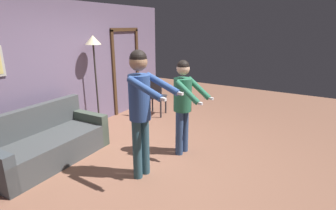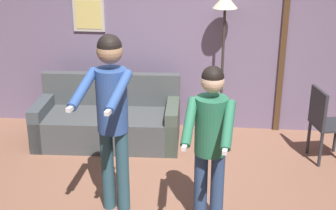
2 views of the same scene
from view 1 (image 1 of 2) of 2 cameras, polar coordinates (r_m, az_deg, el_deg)
ground_plane at (r=4.45m, az=-3.28°, el=-11.83°), size 12.00×12.00×0.00m
back_wall_assembly at (r=5.49m, az=-22.17°, el=6.93°), size 6.40×0.10×2.60m
couch at (r=4.75m, az=-24.75°, el=-7.81°), size 1.94×0.94×0.87m
torchiere_lamp at (r=5.60m, az=-15.85°, el=10.98°), size 0.32×0.32×1.95m
person_standing_left at (r=3.59m, az=-5.96°, el=0.66°), size 0.50×0.77×1.84m
person_standing_right at (r=4.33m, az=3.38°, el=1.16°), size 0.47×0.64×1.61m
dining_chair_distant at (r=6.34m, az=-2.84°, el=2.21°), size 0.50×0.50×0.93m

